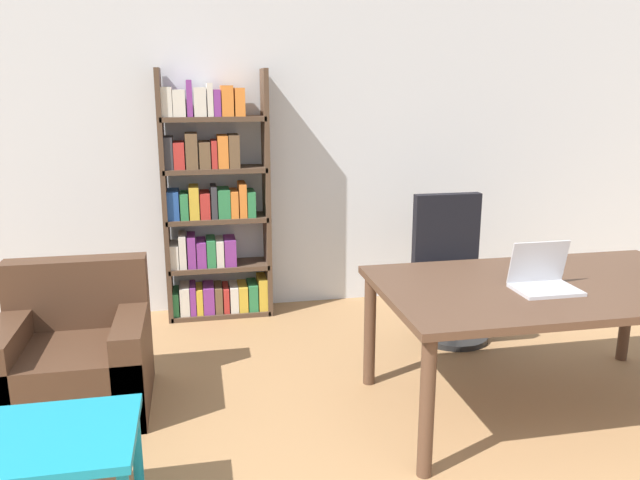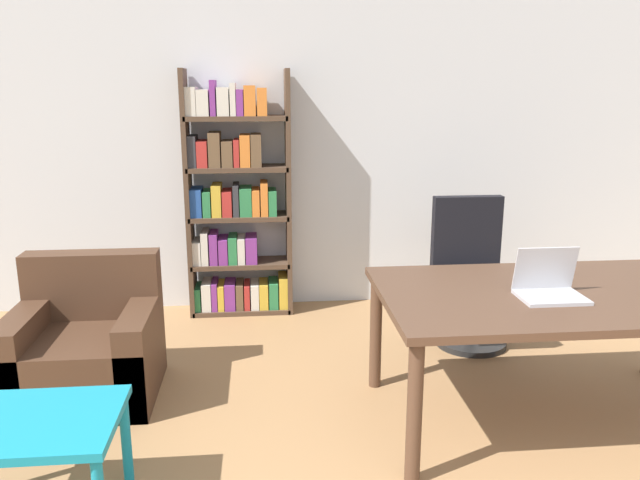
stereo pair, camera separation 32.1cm
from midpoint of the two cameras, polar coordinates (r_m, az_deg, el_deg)
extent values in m
cube|color=silver|center=(4.98, -2.83, 9.33)|extent=(8.00, 0.06, 2.70)
cube|color=#4C3323|center=(3.49, 17.92, -4.16)|extent=(1.84, 1.06, 0.04)
cylinder|color=#4C3323|center=(2.91, 6.54, -15.08)|extent=(0.07, 0.07, 0.68)
cylinder|color=#4C3323|center=(3.72, 2.10, -8.27)|extent=(0.07, 0.07, 0.68)
cylinder|color=#4C3323|center=(4.43, 24.44, -5.88)|extent=(0.07, 0.07, 0.68)
cube|color=#B2B2B7|center=(3.34, 17.40, -4.40)|extent=(0.32, 0.23, 0.02)
cube|color=#B2B2B7|center=(3.39, 16.82, -1.96)|extent=(0.32, 0.06, 0.23)
cube|color=#19233D|center=(3.39, 16.77, -1.92)|extent=(0.28, 0.05, 0.20)
cylinder|color=black|center=(4.55, 10.10, -8.64)|extent=(0.48, 0.48, 0.04)
cylinder|color=#262626|center=(4.48, 10.21, -6.32)|extent=(0.06, 0.06, 0.35)
cube|color=black|center=(4.40, 10.34, -3.56)|extent=(0.51, 0.51, 0.10)
cube|color=black|center=(4.52, 9.51, 0.96)|extent=(0.49, 0.08, 0.51)
cube|color=teal|center=(2.72, -27.12, -16.00)|extent=(0.67, 0.53, 0.04)
cylinder|color=teal|center=(2.97, -19.55, -17.89)|extent=(0.04, 0.04, 0.44)
cube|color=#472D1E|center=(3.82, -23.80, -11.36)|extent=(0.79, 0.71, 0.39)
cube|color=#472D1E|center=(3.93, -23.54, -4.44)|extent=(0.79, 0.16, 0.40)
cube|color=#472D1E|center=(3.88, -28.52, -10.39)|extent=(0.16, 0.71, 0.53)
cube|color=#472D1E|center=(3.73, -19.11, -10.33)|extent=(0.16, 0.71, 0.53)
cube|color=#4C3828|center=(4.81, -15.89, 3.66)|extent=(0.04, 0.28, 1.87)
cube|color=#4C3828|center=(4.80, -6.83, 4.09)|extent=(0.04, 0.28, 1.87)
cube|color=#4C3828|center=(5.03, -10.86, -6.47)|extent=(0.76, 0.28, 0.04)
cube|color=#2D7F47|center=(5.00, -14.82, -5.46)|extent=(0.04, 0.24, 0.18)
cube|color=silver|center=(4.99, -14.07, -5.24)|extent=(0.07, 0.24, 0.22)
cube|color=#7F338C|center=(4.99, -13.36, -5.20)|extent=(0.04, 0.24, 0.22)
cube|color=gold|center=(4.99, -12.78, -5.29)|extent=(0.05, 0.24, 0.20)
cube|color=#7F338C|center=(4.99, -11.98, -5.19)|extent=(0.08, 0.24, 0.21)
cube|color=brown|center=(4.99, -11.11, -5.19)|extent=(0.06, 0.24, 0.20)
cube|color=#B72D28|center=(4.99, -10.44, -5.20)|extent=(0.04, 0.24, 0.19)
cube|color=silver|center=(4.99, -9.74, -5.14)|extent=(0.06, 0.24, 0.20)
cube|color=gold|center=(4.99, -8.94, -5.10)|extent=(0.07, 0.24, 0.20)
cube|color=#2D7F47|center=(4.99, -8.05, -5.00)|extent=(0.07, 0.24, 0.21)
cube|color=gold|center=(4.99, -7.18, -4.73)|extent=(0.07, 0.24, 0.25)
cube|color=#4C3828|center=(4.91, -11.06, -2.37)|extent=(0.76, 0.28, 0.04)
cube|color=silver|center=(4.89, -14.99, -1.33)|extent=(0.06, 0.24, 0.18)
cube|color=silver|center=(4.88, -14.30, -0.89)|extent=(0.05, 0.24, 0.25)
cube|color=#7F338C|center=(4.88, -13.52, -0.92)|extent=(0.06, 0.24, 0.24)
cube|color=#7F338C|center=(4.88, -12.66, -1.13)|extent=(0.07, 0.24, 0.20)
cube|color=#2D7F47|center=(4.88, -11.80, -1.02)|extent=(0.07, 0.24, 0.21)
cube|color=silver|center=(4.88, -11.03, -1.04)|extent=(0.06, 0.24, 0.20)
cube|color=#7F338C|center=(4.88, -10.12, -0.97)|extent=(0.09, 0.24, 0.20)
cube|color=#4C3828|center=(4.82, -11.27, 1.91)|extent=(0.76, 0.28, 0.04)
cube|color=#234C99|center=(4.81, -15.14, 3.16)|extent=(0.08, 0.24, 0.21)
cube|color=#2D7F47|center=(4.81, -14.19, 3.10)|extent=(0.06, 0.24, 0.19)
cube|color=gold|center=(4.80, -13.33, 3.42)|extent=(0.07, 0.24, 0.24)
cube|color=#B72D28|center=(4.80, -12.38, 3.18)|extent=(0.07, 0.24, 0.19)
cube|color=#333338|center=(4.80, -11.59, 3.50)|extent=(0.04, 0.24, 0.24)
cube|color=#2D7F47|center=(4.80, -10.71, 3.39)|extent=(0.09, 0.24, 0.21)
cube|color=orange|center=(4.80, -9.80, 3.35)|extent=(0.06, 0.24, 0.20)
cube|color=orange|center=(4.80, -9.05, 3.71)|extent=(0.05, 0.24, 0.25)
cube|color=#2D7F47|center=(4.81, -8.29, 3.38)|extent=(0.06, 0.24, 0.19)
cube|color=#4C3828|center=(4.76, -11.48, 6.32)|extent=(0.76, 0.28, 0.04)
cube|color=#333338|center=(4.76, -15.57, 7.71)|extent=(0.06, 0.24, 0.23)
cube|color=#B72D28|center=(4.75, -14.67, 7.53)|extent=(0.08, 0.24, 0.19)
cube|color=brown|center=(4.75, -13.60, 7.96)|extent=(0.09, 0.24, 0.26)
cube|color=brown|center=(4.75, -12.45, 7.64)|extent=(0.08, 0.24, 0.19)
cube|color=#B72D28|center=(4.75, -11.62, 7.73)|extent=(0.04, 0.24, 0.20)
cube|color=orange|center=(4.74, -10.85, 7.98)|extent=(0.07, 0.24, 0.24)
cube|color=brown|center=(4.75, -9.86, 8.05)|extent=(0.08, 0.24, 0.24)
cube|color=#4C3828|center=(4.73, -11.70, 10.81)|extent=(0.76, 0.28, 0.04)
cube|color=silver|center=(4.73, -15.77, 12.07)|extent=(0.08, 0.24, 0.21)
cube|color=silver|center=(4.73, -14.71, 12.02)|extent=(0.09, 0.24, 0.19)
cube|color=#7F338C|center=(4.72, -13.82, 12.48)|extent=(0.04, 0.24, 0.26)
cube|color=silver|center=(4.72, -12.90, 12.21)|extent=(0.09, 0.24, 0.20)
cube|color=silver|center=(4.72, -12.02, 12.44)|extent=(0.04, 0.24, 0.24)
cube|color=#7F338C|center=(4.72, -11.39, 12.19)|extent=(0.05, 0.24, 0.19)
cube|color=orange|center=(4.72, -10.50, 12.41)|extent=(0.08, 0.24, 0.22)
cube|color=orange|center=(4.73, -9.40, 12.35)|extent=(0.07, 0.24, 0.20)
camera|label=1|loc=(0.16, -92.86, -0.71)|focal=35.00mm
camera|label=2|loc=(0.16, 87.14, 0.71)|focal=35.00mm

